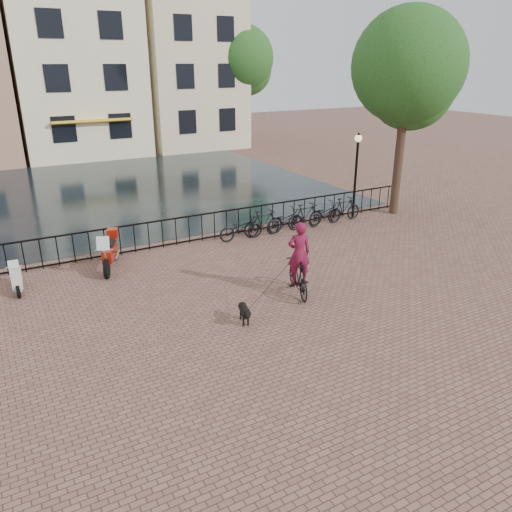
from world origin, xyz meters
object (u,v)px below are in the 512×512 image
dog (244,313)px  motorcycle (109,248)px  scooter (16,272)px  cyclist (299,263)px  lamp_post (357,161)px

dog → motorcycle: (-2.08, 5.16, 0.43)m
dog → motorcycle: motorcycle is taller
motorcycle → scooter: (-2.74, -0.37, -0.11)m
dog → scooter: scooter is taller
cyclist → scooter: (-6.93, 4.04, -0.36)m
motorcycle → scooter: 2.77m
motorcycle → dog: bearing=-45.4°
cyclist → dog: size_ratio=2.98×
cyclist → scooter: size_ratio=1.94×
lamp_post → motorcycle: 10.44m
cyclist → scooter: 8.03m
lamp_post → cyclist: lamp_post is taller
cyclist → motorcycle: (-4.19, 4.41, -0.25)m
dog → lamp_post: bearing=51.5°
scooter → cyclist: bearing=-26.1°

